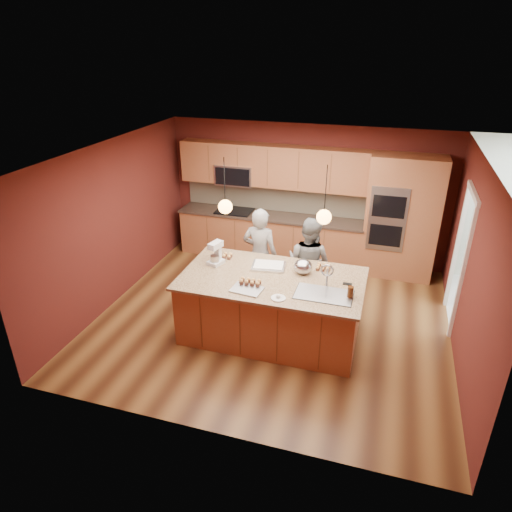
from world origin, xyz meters
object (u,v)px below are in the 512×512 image
(island, at_px, (272,306))
(stand_mixer, at_px, (216,254))
(person_left, at_px, (260,255))
(person_right, at_px, (309,263))
(mixing_bowl, at_px, (303,267))

(island, bearing_deg, stand_mixer, 168.45)
(island, distance_m, stand_mixer, 1.17)
(island, relative_size, stand_mixer, 7.49)
(person_left, distance_m, person_right, 0.84)
(island, distance_m, mixing_bowl, 0.75)
(stand_mixer, relative_size, mixing_bowl, 1.31)
(island, xyz_separation_m, person_left, (-0.49, 1.00, 0.32))
(stand_mixer, xyz_separation_m, mixing_bowl, (1.35, 0.07, -0.04))
(person_left, bearing_deg, stand_mixer, 61.80)
(mixing_bowl, bearing_deg, person_right, 93.36)
(mixing_bowl, bearing_deg, person_left, 140.32)
(island, distance_m, person_left, 1.16)
(stand_mixer, distance_m, mixing_bowl, 1.35)
(person_left, xyz_separation_m, person_right, (0.83, 0.00, -0.03))
(island, bearing_deg, person_left, 116.20)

